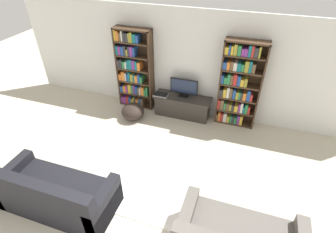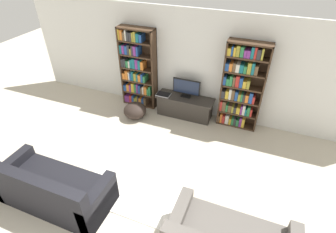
% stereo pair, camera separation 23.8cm
% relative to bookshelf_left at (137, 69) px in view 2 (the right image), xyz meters
% --- Properties ---
extents(wall_back, '(8.80, 0.06, 2.60)m').
position_rel_bookshelf_left_xyz_m(wall_back, '(1.34, 0.18, 0.28)').
color(wall_back, silver).
rests_on(wall_back, ground_plane).
extents(bookshelf_left, '(0.93, 0.30, 2.09)m').
position_rel_bookshelf_left_xyz_m(bookshelf_left, '(0.00, 0.00, 0.00)').
color(bookshelf_left, '#422D1E').
rests_on(bookshelf_left, ground_plane).
extents(bookshelf_right, '(0.93, 0.30, 2.09)m').
position_rel_bookshelf_left_xyz_m(bookshelf_right, '(2.63, -0.00, 0.01)').
color(bookshelf_right, '#422D1E').
rests_on(bookshelf_right, ground_plane).
extents(tv_stand, '(1.44, 0.48, 0.53)m').
position_rel_bookshelf_left_xyz_m(tv_stand, '(1.36, -0.12, -0.75)').
color(tv_stand, '#332D28').
rests_on(tv_stand, ground_plane).
extents(television, '(0.69, 0.16, 0.47)m').
position_rel_bookshelf_left_xyz_m(television, '(1.36, -0.05, -0.24)').
color(television, black).
rests_on(television, tv_stand).
extents(laptop, '(0.36, 0.24, 0.03)m').
position_rel_bookshelf_left_xyz_m(laptop, '(0.81, -0.20, -0.47)').
color(laptop, silver).
rests_on(laptop, tv_stand).
extents(area_rug, '(1.85, 1.87, 0.02)m').
position_rel_bookshelf_left_xyz_m(area_rug, '(1.24, -2.37, -1.01)').
color(area_rug, white).
rests_on(area_rug, ground_plane).
extents(couch_left_sectional, '(1.97, 0.88, 0.94)m').
position_rel_bookshelf_left_xyz_m(couch_left_sectional, '(0.11, -3.47, -0.71)').
color(couch_left_sectional, black).
rests_on(couch_left_sectional, ground_plane).
extents(beanbag_ottoman, '(0.57, 0.57, 0.40)m').
position_rel_bookshelf_left_xyz_m(beanbag_ottoman, '(0.21, -0.66, -0.82)').
color(beanbag_ottoman, '#2D231E').
rests_on(beanbag_ottoman, ground_plane).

